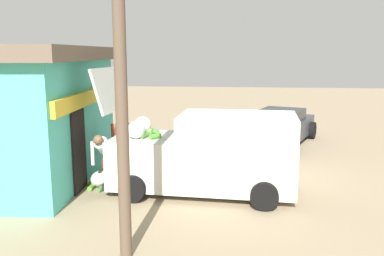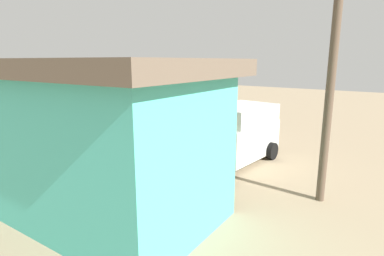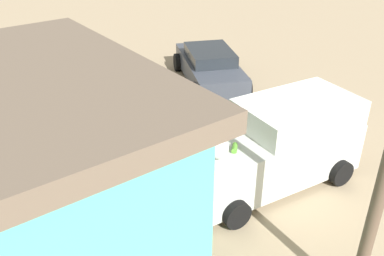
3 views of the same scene
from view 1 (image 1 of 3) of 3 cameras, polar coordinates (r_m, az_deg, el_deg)
The scene contains 9 objects.
ground_plane at distance 11.33m, azimuth 8.72°, elevation -6.94°, with size 60.00×60.00×0.00m, color #9E896B.
storefront_bar at distance 11.70m, azimuth -21.81°, elevation 2.08°, with size 6.24×4.14×3.53m.
delivery_van at distance 9.87m, azimuth 2.32°, elevation -3.59°, with size 2.36×4.78×3.01m.
parked_sedan at distance 15.61m, azimuth 12.12°, elevation 0.08°, with size 4.64×3.24×1.27m.
vendor_standing at distance 11.64m, azimuth -9.80°, elevation -1.56°, with size 0.42×0.55×1.69m.
customer_bending at distance 10.19m, azimuth -11.79°, elevation -3.74°, with size 0.79×0.64×1.47m.
unloaded_banana_pile at distance 10.77m, azimuth -12.62°, elevation -7.03°, with size 0.93×0.74×0.40m.
paint_bucket at distance 12.76m, azimuth -7.68°, elevation -4.20°, with size 0.28×0.28×0.31m, color silver.
utility_pole at distance 6.51m, azimuth -9.79°, elevation 2.38°, with size 0.20×0.20×4.94m, color brown.
Camera 1 is at (-10.80, 0.61, 3.37)m, focal length 38.18 mm.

